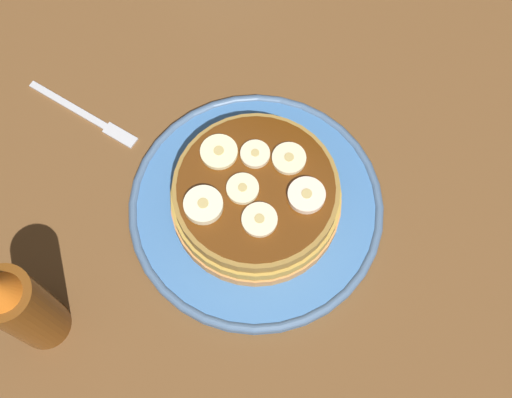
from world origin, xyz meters
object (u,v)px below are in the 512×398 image
Objects in this scene: banana_slice_1 at (259,220)px; banana_slice_4 at (255,154)px; banana_slice_0 at (243,189)px; banana_slice_6 at (306,196)px; banana_slice_3 at (289,159)px; pancake_stack at (256,198)px; fork at (88,116)px; plate at (256,207)px; banana_slice_5 at (203,205)px; banana_slice_2 at (219,152)px; syrup_bottle at (23,308)px.

banana_slice_4 is at bearing -63.22° from banana_slice_1.
banana_slice_6 reaches higher than banana_slice_0.
banana_slice_3 is (-2.59, -4.27, -0.00)cm from banana_slice_0.
banana_slice_6 reaches higher than pancake_stack.
banana_slice_1 is 0.94× the size of banana_slice_6.
banana_slice_4 is 5.95cm from banana_slice_6.
plate is at bearing 172.68° from fork.
banana_slice_5 is at bearing 159.41° from fork.
pancake_stack is at bearing -135.89° from banana_slice_5.
banana_slice_2 is at bearing -37.45° from banana_slice_1.
banana_slice_3 is (-5.94, -1.87, -0.01)cm from banana_slice_2.
banana_slice_4 is at bearing -160.62° from banana_slice_2.
banana_slice_6 reaches higher than plate.
syrup_bottle is at bearing 65.91° from banana_slice_2.
banana_slice_6 is at bearing 161.37° from banana_slice_4.
fork is at bearing -7.32° from plate.
banana_slice_0 and banana_slice_4 have the same top height.
banana_slice_5 reaches higher than fork.
fork is (15.06, -0.81, -5.56)cm from banana_slice_2.
banana_slice_1 is 7.33cm from banana_slice_2.
plate is 9.01× the size of banana_slice_4.
pancake_stack is 4.85× the size of banana_slice_2.
banana_slice_3 is at bearing -91.12° from banana_slice_1.
banana_slice_4 is (1.27, -2.74, 5.03)cm from plate.
plate is 2.59cm from pancake_stack.
banana_slice_0 is 5.55cm from banana_slice_6.
pancake_stack is at bearing 12.86° from banana_slice_6.
pancake_stack is 4.02cm from banana_slice_4.
fork is at bearing -7.68° from pancake_stack.
banana_slice_0 and banana_slice_1 have the same top height.
banana_slice_1 is 6.33cm from banana_slice_3.
banana_slice_3 is at bearing -164.64° from banana_slice_4.
pancake_stack is 1.15× the size of syrup_bottle.
banana_slice_6 reaches higher than banana_slice_2.
pancake_stack is at bearing 125.97° from plate.
banana_slice_0 is 0.87× the size of banana_slice_6.
banana_slice_2 reaches higher than pancake_stack.
banana_slice_4 is (2.79, -5.52, 0.02)cm from banana_slice_1.
banana_slice_2 is at bearing -114.09° from syrup_bottle.
banana_slice_4 is at bearing -119.86° from syrup_bottle.
plate is 6.82cm from banana_slice_2.
banana_slice_5 is (-0.91, 5.19, 0.17)cm from banana_slice_2.
banana_slice_3 reaches higher than pancake_stack.
banana_slice_1 is (-1.52, 2.78, 5.02)cm from plate.
banana_slice_1 and banana_slice_2 have the same top height.
banana_slice_4 is at bearing -18.63° from banana_slice_6.
banana_slice_2 is 3.21cm from banana_slice_4.
pancake_stack is at bearing -126.83° from syrup_bottle.
banana_slice_5 is 16.77cm from syrup_bottle.
syrup_bottle is (14.34, 14.59, 0.64)cm from banana_slice_1.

